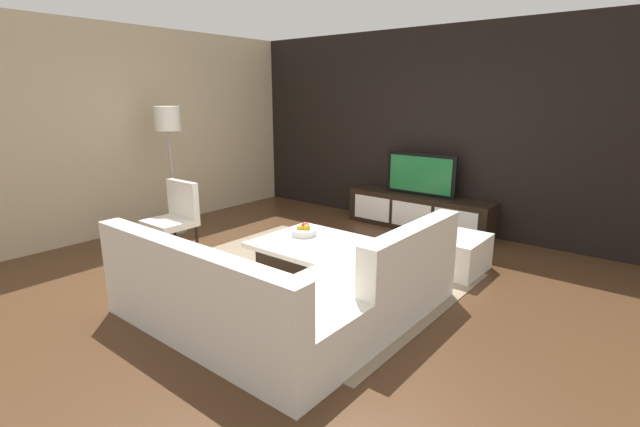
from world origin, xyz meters
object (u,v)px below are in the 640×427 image
(media_console, at_px, (418,212))
(ottoman, at_px, (450,252))
(floor_lamp, at_px, (168,126))
(sectional_couch, at_px, (288,293))
(television, at_px, (421,174))
(fruit_bowl, at_px, (304,231))
(accent_chair_near, at_px, (176,213))
(coffee_table, at_px, (311,256))

(media_console, bearing_deg, ottoman, -50.16)
(floor_lamp, bearing_deg, sectional_couch, -17.89)
(media_console, distance_m, ottoman, 1.59)
(television, xyz_separation_m, fruit_bowl, (-0.28, -2.19, -0.37))
(floor_lamp, bearing_deg, fruit_bowl, 2.40)
(media_console, bearing_deg, floor_lamp, -138.61)
(sectional_couch, relative_size, ottoman, 3.24)
(accent_chair_near, relative_size, fruit_bowl, 3.11)
(media_console, height_order, accent_chair_near, accent_chair_near)
(media_console, xyz_separation_m, television, (0.00, 0.00, 0.55))
(television, height_order, ottoman, television)
(fruit_bowl, bearing_deg, floor_lamp, -177.60)
(media_console, height_order, sectional_couch, sectional_couch)
(ottoman, bearing_deg, media_console, 129.84)
(ottoman, xyz_separation_m, fruit_bowl, (-1.30, -0.97, 0.23))
(media_console, distance_m, sectional_couch, 3.32)
(sectional_couch, height_order, fruit_bowl, sectional_couch)
(television, xyz_separation_m, coffee_table, (-0.10, -2.30, -0.60))
(media_console, xyz_separation_m, sectional_couch, (0.49, -3.29, 0.04))
(accent_chair_near, bearing_deg, sectional_couch, -22.12)
(coffee_table, xyz_separation_m, fruit_bowl, (-0.18, 0.10, 0.23))
(television, distance_m, ottoman, 1.70)
(sectional_couch, xyz_separation_m, accent_chair_near, (-2.35, 0.53, 0.20))
(sectional_couch, distance_m, coffee_table, 1.15)
(television, bearing_deg, coffee_table, -92.49)
(media_console, relative_size, ottoman, 3.02)
(media_console, height_order, fruit_bowl, fruit_bowl)
(television, height_order, sectional_couch, television)
(sectional_couch, bearing_deg, floor_lamp, 162.11)
(coffee_table, relative_size, floor_lamp, 0.60)
(floor_lamp, bearing_deg, television, 41.39)
(floor_lamp, bearing_deg, coffee_table, -0.15)
(sectional_couch, height_order, coffee_table, sectional_couch)
(media_console, height_order, coffee_table, media_console)
(television, xyz_separation_m, floor_lamp, (-2.60, -2.29, 0.68))
(television, bearing_deg, fruit_bowl, -97.29)
(television, height_order, fruit_bowl, television)
(sectional_couch, xyz_separation_m, fruit_bowl, (-0.77, 1.09, 0.14))
(media_console, distance_m, fruit_bowl, 2.22)
(television, distance_m, floor_lamp, 3.53)
(media_console, bearing_deg, sectional_couch, -81.55)
(floor_lamp, xyz_separation_m, ottoman, (3.62, 1.07, -1.28))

